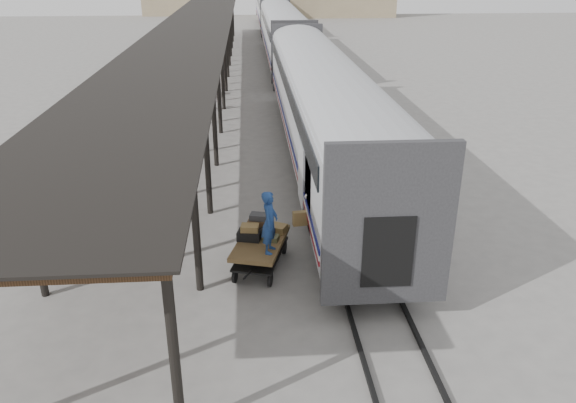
{
  "coord_description": "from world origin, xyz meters",
  "views": [
    {
      "loc": [
        0.09,
        -15.18,
        8.24
      ],
      "look_at": [
        1.18,
        -0.11,
        1.7
      ],
      "focal_mm": 35.0,
      "sensor_mm": 36.0,
      "label": 1
    }
  ],
  "objects_px": {
    "luggage_tug": "(195,89)",
    "baggage_cart": "(260,247)",
    "pedestrian": "(185,97)",
    "porter": "(270,222)"
  },
  "relations": [
    {
      "from": "baggage_cart",
      "to": "pedestrian",
      "type": "bearing_deg",
      "value": 117.55
    },
    {
      "from": "porter",
      "to": "pedestrian",
      "type": "xyz_separation_m",
      "value": [
        -4.07,
        18.71,
        -0.76
      ]
    },
    {
      "from": "luggage_tug",
      "to": "pedestrian",
      "type": "height_order",
      "value": "pedestrian"
    },
    {
      "from": "luggage_tug",
      "to": "pedestrian",
      "type": "relative_size",
      "value": 0.77
    },
    {
      "from": "baggage_cart",
      "to": "luggage_tug",
      "type": "bearing_deg",
      "value": 114.99
    },
    {
      "from": "porter",
      "to": "baggage_cart",
      "type": "bearing_deg",
      "value": 36.34
    },
    {
      "from": "porter",
      "to": "pedestrian",
      "type": "relative_size",
      "value": 0.9
    },
    {
      "from": "luggage_tug",
      "to": "baggage_cart",
      "type": "bearing_deg",
      "value": -76.61
    },
    {
      "from": "luggage_tug",
      "to": "pedestrian",
      "type": "distance_m",
      "value": 3.81
    },
    {
      "from": "luggage_tug",
      "to": "porter",
      "type": "xyz_separation_m",
      "value": [
        3.87,
        -22.5,
        1.15
      ]
    }
  ]
}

